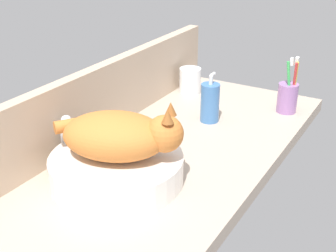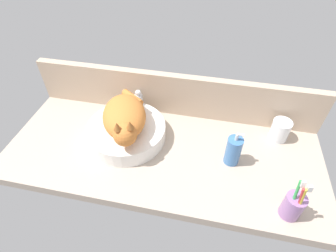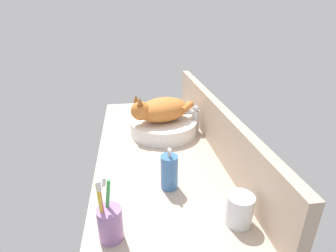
{
  "view_description": "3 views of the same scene",
  "coord_description": "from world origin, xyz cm",
  "px_view_note": "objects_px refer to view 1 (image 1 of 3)",
  "views": [
    {
      "loc": [
        -94.65,
        -56.48,
        60.59
      ],
      "look_at": [
        -1.3,
        -1.83,
        10.17
      ],
      "focal_mm": 50.0,
      "sensor_mm": 36.0,
      "label": 1
    },
    {
      "loc": [
        16.77,
        -68.45,
        80.94
      ],
      "look_at": [
        1.5,
        4.16,
        9.98
      ],
      "focal_mm": 28.0,
      "sensor_mm": 36.0,
      "label": 2
    },
    {
      "loc": [
        100.48,
        -11.43,
        55.66
      ],
      "look_at": [
        -0.14,
        3.73,
        10.6
      ],
      "focal_mm": 28.0,
      "sensor_mm": 36.0,
      "label": 3
    }
  ],
  "objects_px": {
    "faucet": "(71,139)",
    "water_glass": "(190,82)",
    "sink_basin": "(117,169)",
    "cat": "(121,135)",
    "toothbrush_cup": "(288,96)",
    "soap_dispenser": "(210,103)"
  },
  "relations": [
    {
      "from": "cat",
      "to": "faucet",
      "type": "bearing_deg",
      "value": 88.79
    },
    {
      "from": "sink_basin",
      "to": "soap_dispenser",
      "type": "distance_m",
      "value": 0.44
    },
    {
      "from": "cat",
      "to": "toothbrush_cup",
      "type": "relative_size",
      "value": 1.67
    },
    {
      "from": "toothbrush_cup",
      "to": "soap_dispenser",
      "type": "bearing_deg",
      "value": 136.31
    },
    {
      "from": "cat",
      "to": "soap_dispenser",
      "type": "height_order",
      "value": "cat"
    },
    {
      "from": "soap_dispenser",
      "to": "toothbrush_cup",
      "type": "height_order",
      "value": "toothbrush_cup"
    },
    {
      "from": "cat",
      "to": "sink_basin",
      "type": "bearing_deg",
      "value": 114.14
    },
    {
      "from": "faucet",
      "to": "sink_basin",
      "type": "bearing_deg",
      "value": -93.49
    },
    {
      "from": "sink_basin",
      "to": "water_glass",
      "type": "height_order",
      "value": "water_glass"
    },
    {
      "from": "soap_dispenser",
      "to": "sink_basin",
      "type": "bearing_deg",
      "value": 174.68
    },
    {
      "from": "faucet",
      "to": "cat",
      "type": "bearing_deg",
      "value": -91.21
    },
    {
      "from": "cat",
      "to": "faucet",
      "type": "height_order",
      "value": "cat"
    },
    {
      "from": "cat",
      "to": "toothbrush_cup",
      "type": "xyz_separation_m",
      "value": [
        0.62,
        -0.21,
        -0.07
      ]
    },
    {
      "from": "faucet",
      "to": "water_glass",
      "type": "height_order",
      "value": "faucet"
    },
    {
      "from": "sink_basin",
      "to": "water_glass",
      "type": "bearing_deg",
      "value": 11.76
    },
    {
      "from": "toothbrush_cup",
      "to": "faucet",
      "type": "bearing_deg",
      "value": 149.01
    },
    {
      "from": "faucet",
      "to": "water_glass",
      "type": "bearing_deg",
      "value": -1.57
    },
    {
      "from": "soap_dispenser",
      "to": "cat",
      "type": "bearing_deg",
      "value": 176.26
    },
    {
      "from": "toothbrush_cup",
      "to": "sink_basin",
      "type": "bearing_deg",
      "value": 160.28
    },
    {
      "from": "faucet",
      "to": "toothbrush_cup",
      "type": "relative_size",
      "value": 0.73
    },
    {
      "from": "cat",
      "to": "water_glass",
      "type": "distance_m",
      "value": 0.64
    },
    {
      "from": "toothbrush_cup",
      "to": "cat",
      "type": "bearing_deg",
      "value": 161.14
    }
  ]
}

